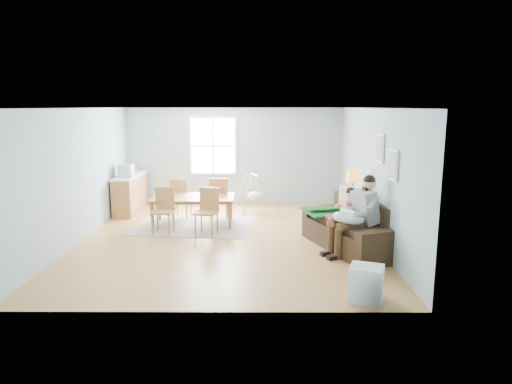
{
  "coord_description": "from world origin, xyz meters",
  "views": [
    {
      "loc": [
        0.66,
        -9.24,
        2.73
      ],
      "look_at": [
        0.61,
        -0.04,
        1.0
      ],
      "focal_mm": 32.0,
      "sensor_mm": 36.0,
      "label": 1
    }
  ],
  "objects_px": {
    "toddler": "(345,207)",
    "chair_se": "(208,208)",
    "sofa": "(353,232)",
    "counter": "(130,193)",
    "monitor": "(126,170)",
    "chair_nw": "(180,196)",
    "father": "(357,213)",
    "chair_sw": "(164,207)",
    "chair_ne": "(219,195)",
    "floor_lamp": "(353,182)",
    "baby_swing": "(255,196)",
    "storage_cube": "(365,283)",
    "dining_table": "(193,211)"
  },
  "relations": [
    {
      "from": "sofa",
      "to": "chair_sw",
      "type": "bearing_deg",
      "value": 163.94
    },
    {
      "from": "sofa",
      "to": "father",
      "type": "xyz_separation_m",
      "value": [
        -0.02,
        -0.35,
        0.47
      ]
    },
    {
      "from": "father",
      "to": "chair_sw",
      "type": "xyz_separation_m",
      "value": [
        -3.89,
        1.48,
        -0.23
      ]
    },
    {
      "from": "sofa",
      "to": "chair_ne",
      "type": "distance_m",
      "value": 3.65
    },
    {
      "from": "father",
      "to": "floor_lamp",
      "type": "xyz_separation_m",
      "value": [
        0.17,
        1.27,
        0.38
      ]
    },
    {
      "from": "dining_table",
      "to": "chair_nw",
      "type": "xyz_separation_m",
      "value": [
        -0.41,
        0.71,
        0.23
      ]
    },
    {
      "from": "father",
      "to": "chair_se",
      "type": "bearing_deg",
      "value": 154.79
    },
    {
      "from": "chair_sw",
      "to": "monitor",
      "type": "height_order",
      "value": "monitor"
    },
    {
      "from": "father",
      "to": "dining_table",
      "type": "distance_m",
      "value": 3.97
    },
    {
      "from": "chair_sw",
      "to": "chair_nw",
      "type": "bearing_deg",
      "value": 83.92
    },
    {
      "from": "storage_cube",
      "to": "chair_se",
      "type": "distance_m",
      "value": 4.36
    },
    {
      "from": "father",
      "to": "floor_lamp",
      "type": "distance_m",
      "value": 1.34
    },
    {
      "from": "sofa",
      "to": "father",
      "type": "relative_size",
      "value": 1.66
    },
    {
      "from": "father",
      "to": "storage_cube",
      "type": "height_order",
      "value": "father"
    },
    {
      "from": "dining_table",
      "to": "chair_nw",
      "type": "bearing_deg",
      "value": 118.53
    },
    {
      "from": "sofa",
      "to": "toddler",
      "type": "relative_size",
      "value": 2.6
    },
    {
      "from": "counter",
      "to": "chair_sw",
      "type": "bearing_deg",
      "value": -57.48
    },
    {
      "from": "father",
      "to": "monitor",
      "type": "distance_m",
      "value": 6.09
    },
    {
      "from": "chair_nw",
      "to": "father",
      "type": "bearing_deg",
      "value": -36.59
    },
    {
      "from": "toddler",
      "to": "storage_cube",
      "type": "distance_m",
      "value": 2.68
    },
    {
      "from": "sofa",
      "to": "dining_table",
      "type": "distance_m",
      "value": 3.78
    },
    {
      "from": "toddler",
      "to": "chair_se",
      "type": "bearing_deg",
      "value": 163.03
    },
    {
      "from": "floor_lamp",
      "to": "baby_swing",
      "type": "relative_size",
      "value": 1.14
    },
    {
      "from": "toddler",
      "to": "floor_lamp",
      "type": "height_order",
      "value": "floor_lamp"
    },
    {
      "from": "counter",
      "to": "baby_swing",
      "type": "bearing_deg",
      "value": -1.08
    },
    {
      "from": "sofa",
      "to": "chair_se",
      "type": "relative_size",
      "value": 2.45
    },
    {
      "from": "toddler",
      "to": "chair_nw",
      "type": "height_order",
      "value": "toddler"
    },
    {
      "from": "dining_table",
      "to": "father",
      "type": "bearing_deg",
      "value": -33.62
    },
    {
      "from": "chair_ne",
      "to": "floor_lamp",
      "type": "bearing_deg",
      "value": -25.47
    },
    {
      "from": "father",
      "to": "baby_swing",
      "type": "relative_size",
      "value": 1.2
    },
    {
      "from": "floor_lamp",
      "to": "dining_table",
      "type": "bearing_deg",
      "value": 166.98
    },
    {
      "from": "father",
      "to": "storage_cube",
      "type": "relative_size",
      "value": 2.61
    },
    {
      "from": "storage_cube",
      "to": "chair_se",
      "type": "relative_size",
      "value": 0.57
    },
    {
      "from": "counter",
      "to": "floor_lamp",
      "type": "bearing_deg",
      "value": -22.74
    },
    {
      "from": "floor_lamp",
      "to": "baby_swing",
      "type": "xyz_separation_m",
      "value": [
        -2.09,
        2.19,
        -0.73
      ]
    },
    {
      "from": "dining_table",
      "to": "counter",
      "type": "distance_m",
      "value": 2.35
    },
    {
      "from": "toddler",
      "to": "floor_lamp",
      "type": "bearing_deg",
      "value": 67.9
    },
    {
      "from": "toddler",
      "to": "chair_se",
      "type": "height_order",
      "value": "toddler"
    },
    {
      "from": "floor_lamp",
      "to": "chair_sw",
      "type": "bearing_deg",
      "value": 177.01
    },
    {
      "from": "chair_se",
      "to": "counter",
      "type": "bearing_deg",
      "value": 136.65
    },
    {
      "from": "counter",
      "to": "monitor",
      "type": "relative_size",
      "value": 4.82
    },
    {
      "from": "chair_se",
      "to": "toddler",
      "type": "bearing_deg",
      "value": -16.97
    },
    {
      "from": "chair_se",
      "to": "monitor",
      "type": "relative_size",
      "value": 2.79
    },
    {
      "from": "toddler",
      "to": "floor_lamp",
      "type": "relative_size",
      "value": 0.67
    },
    {
      "from": "toddler",
      "to": "counter",
      "type": "bearing_deg",
      "value": 149.4
    },
    {
      "from": "storage_cube",
      "to": "baby_swing",
      "type": "height_order",
      "value": "baby_swing"
    },
    {
      "from": "storage_cube",
      "to": "dining_table",
      "type": "xyz_separation_m",
      "value": [
        -3.04,
        4.18,
        0.08
      ]
    },
    {
      "from": "chair_nw",
      "to": "baby_swing",
      "type": "xyz_separation_m",
      "value": [
        1.84,
        0.67,
        -0.13
      ]
    },
    {
      "from": "toddler",
      "to": "father",
      "type": "bearing_deg",
      "value": -75.86
    },
    {
      "from": "counter",
      "to": "monitor",
      "type": "xyz_separation_m",
      "value": [
        0.01,
        -0.33,
        0.64
      ]
    }
  ]
}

